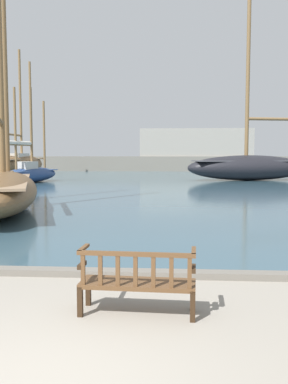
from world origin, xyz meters
The scene contains 8 objects.
harbor_water centered at (0.00, 44.00, 0.04)m, with size 100.00×80.00×0.08m, color #385666.
quay_edge_kerb centered at (0.00, 3.85, 0.06)m, with size 40.00×0.30×0.12m, color slate.
park_bench centered at (0.90, 2.04, 0.47)m, with size 1.63×0.60×0.92m.
sailboat_mid_starboard centered at (-5.07, 12.05, 0.98)m, with size 5.68×12.26×11.50m.
sailboat_far_port centered at (7.60, 31.85, 1.28)m, with size 10.78×5.19×15.53m.
sailboat_outer_starboard centered at (-14.27, 39.35, 1.33)m, with size 2.69×12.57×12.72m.
sailboat_centre_channel centered at (-9.39, 27.92, 0.89)m, with size 3.32×6.87×9.01m.
far_breakwater centered at (1.24, 50.57, 1.76)m, with size 50.67×2.40×5.42m.
Camera 1 is at (1.39, -3.72, 2.22)m, focal length 40.00 mm.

